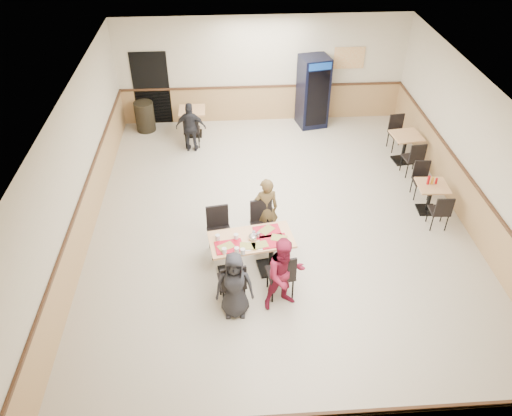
{
  "coord_description": "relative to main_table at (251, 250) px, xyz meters",
  "views": [
    {
      "loc": [
        -1.06,
        -8.28,
        6.8
      ],
      "look_at": [
        -0.54,
        -0.5,
        0.89
      ],
      "focal_mm": 35.0,
      "sensor_mm": 36.0,
      "label": 1
    }
  ],
  "objects": [
    {
      "name": "condiment_caddy",
      "position": [
        4.0,
        1.72,
        0.23
      ],
      "size": [
        0.23,
        0.06,
        0.2
      ],
      "color": "#AA0C11",
      "rests_on": "side_table_near"
    },
    {
      "name": "main_chairs",
      "position": [
        -0.05,
        -0.01,
        -0.03
      ],
      "size": [
        1.62,
        1.99,
        1.04
      ],
      "rotation": [
        0.0,
        0.0,
        0.15
      ],
      "color": "black",
      "rests_on": "ground"
    },
    {
      "name": "main_table",
      "position": [
        0.0,
        0.0,
        0.0
      ],
      "size": [
        1.64,
        1.0,
        0.82
      ],
      "rotation": [
        0.0,
        0.0,
        0.15
      ],
      "color": "black",
      "rests_on": "ground"
    },
    {
      "name": "tabletop_clutter",
      "position": [
        0.01,
        -0.08,
        0.3
      ],
      "size": [
        1.36,
        0.84,
        0.12
      ],
      "rotation": [
        0.0,
        0.0,
        0.15
      ],
      "color": "#B30B20",
      "rests_on": "main_table"
    },
    {
      "name": "side_table_near_chair_south",
      "position": [
        4.03,
        1.12,
        -0.11
      ],
      "size": [
        0.43,
        0.43,
        0.87
      ],
      "primitive_type": null,
      "rotation": [
        0.0,
        0.0,
        3.09
      ],
      "color": "black",
      "rests_on": "ground"
    },
    {
      "name": "trash_bin",
      "position": [
        -2.64,
        5.9,
        -0.13
      ],
      "size": [
        0.53,
        0.53,
        0.84
      ],
      "primitive_type": "cylinder",
      "color": "black",
      "rests_on": "ground"
    },
    {
      "name": "side_table_far_chair_south",
      "position": [
        4.11,
        3.18,
        -0.07
      ],
      "size": [
        0.49,
        0.49,
        0.95
      ],
      "primitive_type": null,
      "rotation": [
        0.0,
        0.0,
        3.27
      ],
      "color": "black",
      "rests_on": "ground"
    },
    {
      "name": "diner_woman_left",
      "position": [
        -0.35,
        -1.0,
        0.12
      ],
      "size": [
        0.66,
        0.44,
        1.34
      ],
      "primitive_type": "imported",
      "rotation": [
        0.0,
        0.0,
        -0.02
      ],
      "color": "black",
      "rests_on": "ground"
    },
    {
      "name": "diner_woman_right",
      "position": [
        0.52,
        -0.87,
        0.19
      ],
      "size": [
        0.84,
        0.73,
        1.48
      ],
      "primitive_type": "imported",
      "rotation": [
        0.0,
        0.0,
        0.27
      ],
      "color": "maroon",
      "rests_on": "ground"
    },
    {
      "name": "ground",
      "position": [
        0.68,
        1.35,
        -0.55
      ],
      "size": [
        10.0,
        10.0,
        0.0
      ],
      "primitive_type": "plane",
      "color": "beige",
      "rests_on": "ground"
    },
    {
      "name": "lone_diner",
      "position": [
        -1.29,
        4.69,
        0.12
      ],
      "size": [
        0.82,
        0.42,
        1.34
      ],
      "primitive_type": "imported",
      "rotation": [
        0.0,
        0.0,
        3.03
      ],
      "color": "black",
      "rests_on": "ground"
    },
    {
      "name": "side_table_near",
      "position": [
        4.03,
        1.67,
        -0.09
      ],
      "size": [
        0.68,
        0.68,
        0.69
      ],
      "rotation": [
        0.0,
        0.0,
        -0.05
      ],
      "color": "black",
      "rests_on": "ground"
    },
    {
      "name": "side_table_far",
      "position": [
        4.11,
        3.78,
        -0.05
      ],
      "size": [
        0.78,
        0.78,
        0.75
      ],
      "rotation": [
        0.0,
        0.0,
        0.13
      ],
      "color": "black",
      "rests_on": "ground"
    },
    {
      "name": "pepsi_cooler",
      "position": [
        2.07,
        5.94,
        0.45
      ],
      "size": [
        0.88,
        0.89,
        1.99
      ],
      "rotation": [
        0.0,
        0.0,
        0.2
      ],
      "color": "black",
      "rests_on": "ground"
    },
    {
      "name": "back_table",
      "position": [
        -1.29,
        5.55,
        -0.05
      ],
      "size": [
        0.71,
        0.71,
        0.76
      ],
      "rotation": [
        0.0,
        0.0,
        0.01
      ],
      "color": "black",
      "rests_on": "ground"
    },
    {
      "name": "side_table_far_chair_north",
      "position": [
        4.11,
        4.38,
        -0.07
      ],
      "size": [
        0.49,
        0.49,
        0.95
      ],
      "primitive_type": null,
      "rotation": [
        0.0,
        0.0,
        0.13
      ],
      "color": "black",
      "rests_on": "ground"
    },
    {
      "name": "diner_man_opposite",
      "position": [
        0.35,
        1.0,
        0.18
      ],
      "size": [
        0.58,
        0.43,
        1.45
      ],
      "primitive_type": "imported",
      "rotation": [
        0.0,
        0.0,
        3.31
      ],
      "color": "brown",
      "rests_on": "ground"
    },
    {
      "name": "side_table_near_chair_north",
      "position": [
        4.03,
        2.22,
        -0.11
      ],
      "size": [
        0.43,
        0.43,
        0.87
      ],
      "primitive_type": null,
      "rotation": [
        0.0,
        0.0,
        -0.05
      ],
      "color": "black",
      "rests_on": "ground"
    },
    {
      "name": "back_table_chair_lone",
      "position": [
        -1.29,
        4.94,
        -0.07
      ],
      "size": [
        0.45,
        0.45,
        0.96
      ],
      "primitive_type": null,
      "rotation": [
        0.0,
        0.0,
        3.15
      ],
      "color": "black",
      "rests_on": "ground"
    },
    {
      "name": "room_shell",
      "position": [
        2.46,
        3.89,
        0.03
      ],
      "size": [
        10.0,
        10.0,
        10.0
      ],
      "color": "silver",
      "rests_on": "ground"
    }
  ]
}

